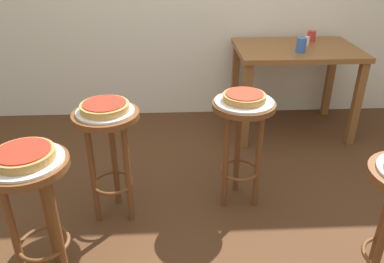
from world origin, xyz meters
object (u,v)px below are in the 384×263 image
(pizza_middle, at_px, (23,155))
(dining_table, at_px, (295,61))
(pizza_leftside, at_px, (105,107))
(condiment_shaker, at_px, (307,41))
(stool_middle, at_px, (33,196))
(serving_plate_leftside, at_px, (105,111))
(pizza_rear, at_px, (244,97))
(stool_rear, at_px, (242,131))
(serving_plate_rear, at_px, (244,101))
(cup_near_edge, at_px, (301,45))
(cup_far_edge, at_px, (311,36))
(serving_plate_middle, at_px, (25,161))
(stool_leftside, at_px, (109,142))

(pizza_middle, height_order, dining_table, pizza_middle)
(pizza_leftside, height_order, condiment_shaker, condiment_shaker)
(stool_middle, relative_size, serving_plate_leftside, 2.18)
(pizza_rear, bearing_deg, pizza_middle, -150.40)
(stool_rear, height_order, dining_table, dining_table)
(stool_middle, bearing_deg, pizza_middle, 153.43)
(serving_plate_rear, relative_size, pizza_rear, 1.39)
(cup_near_edge, distance_m, cup_far_edge, 0.38)
(pizza_middle, xyz_separation_m, condiment_shaker, (1.77, 1.68, 0.05))
(serving_plate_rear, bearing_deg, cup_far_edge, 56.92)
(serving_plate_middle, xyz_separation_m, stool_rear, (1.06, 0.60, -0.19))
(serving_plate_leftside, height_order, stool_rear, serving_plate_leftside)
(pizza_leftside, bearing_deg, serving_plate_middle, -118.48)
(stool_middle, distance_m, condiment_shaker, 2.46)
(cup_far_edge, bearing_deg, stool_middle, -135.65)
(stool_leftside, height_order, pizza_rear, pizza_rear)
(pizza_leftside, relative_size, dining_table, 0.27)
(serving_plate_middle, relative_size, cup_near_edge, 2.95)
(stool_rear, relative_size, cup_far_edge, 7.73)
(pizza_rear, height_order, condiment_shaker, condiment_shaker)
(stool_middle, distance_m, pizza_middle, 0.22)
(stool_leftside, relative_size, dining_table, 0.71)
(pizza_middle, xyz_separation_m, cup_far_edge, (1.84, 1.80, 0.06))
(serving_plate_leftside, xyz_separation_m, pizza_leftside, (0.00, 0.00, 0.03))
(pizza_leftside, distance_m, cup_near_edge, 1.69)
(pizza_middle, relative_size, condiment_shaker, 3.78)
(stool_rear, bearing_deg, cup_near_edge, 55.79)
(pizza_leftside, xyz_separation_m, cup_near_edge, (1.38, 0.97, 0.07))
(pizza_middle, xyz_separation_m, stool_rear, (1.06, 0.60, -0.22))
(cup_far_edge, relative_size, condiment_shaker, 1.28)
(serving_plate_middle, distance_m, cup_near_edge, 2.21)
(serving_plate_middle, bearing_deg, dining_table, 44.13)
(serving_plate_middle, xyz_separation_m, pizza_leftside, (0.27, 0.50, 0.03))
(stool_middle, relative_size, serving_plate_middle, 2.08)
(stool_rear, relative_size, cup_near_edge, 6.13)
(pizza_leftside, xyz_separation_m, serving_plate_rear, (0.79, 0.10, -0.03))
(dining_table, relative_size, cup_near_edge, 8.69)
(stool_rear, xyz_separation_m, pizza_rear, (-0.00, 0.00, 0.22))
(pizza_leftside, relative_size, cup_near_edge, 2.35)
(serving_plate_leftside, xyz_separation_m, serving_plate_rear, (0.79, 0.10, 0.00))
(pizza_leftside, bearing_deg, cup_near_edge, 35.04)
(stool_rear, height_order, condiment_shaker, condiment_shaker)
(stool_rear, bearing_deg, stool_middle, -150.40)
(serving_plate_middle, bearing_deg, pizza_leftside, 61.52)
(serving_plate_leftside, height_order, dining_table, dining_table)
(serving_plate_rear, xyz_separation_m, condiment_shaker, (0.71, 1.08, 0.07))
(condiment_shaker, bearing_deg, pizza_middle, -136.41)
(serving_plate_middle, height_order, stool_leftside, serving_plate_middle)
(stool_rear, relative_size, condiment_shaker, 9.92)
(serving_plate_leftside, bearing_deg, serving_plate_rear, 7.33)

